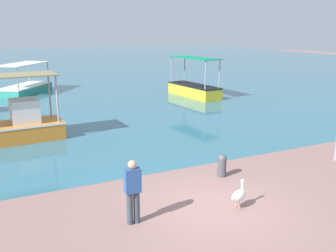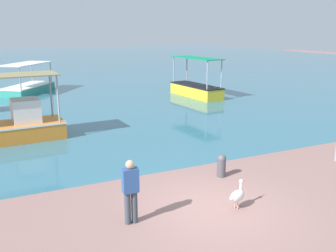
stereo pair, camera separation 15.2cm
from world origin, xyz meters
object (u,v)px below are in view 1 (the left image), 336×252
(fishing_boat_center, at_px, (0,127))
(fishing_boat_near_left, at_px, (194,88))
(mooring_bollard, at_px, (222,165))
(pelican, at_px, (239,195))
(fishing_boat_near_right, at_px, (25,87))
(fisherman_standing, at_px, (133,190))

(fishing_boat_center, bearing_deg, fishing_boat_near_left, 25.54)
(mooring_bollard, bearing_deg, pelican, -112.10)
(mooring_bollard, bearing_deg, fishing_boat_near_right, 101.61)
(fishing_boat_center, height_order, pelican, fishing_boat_center)
(fishing_boat_center, bearing_deg, fishing_boat_near_right, 80.33)
(mooring_bollard, relative_size, fisherman_standing, 0.46)
(fishing_boat_center, distance_m, fisherman_standing, 9.46)
(fishing_boat_near_left, distance_m, pelican, 17.56)
(fishing_boat_center, bearing_deg, mooring_bollard, -48.87)
(fishing_boat_near_left, distance_m, fishing_boat_near_right, 12.94)
(pelican, bearing_deg, fisherman_standing, 170.80)
(fishing_boat_center, height_order, fishing_boat_near_left, fishing_boat_center)
(fishing_boat_center, bearing_deg, fisherman_standing, -73.31)
(fishing_boat_near_left, xyz_separation_m, fishing_boat_near_right, (-10.96, 6.88, -0.12))
(fisherman_standing, bearing_deg, fishing_boat_near_left, 55.70)
(fishing_boat_near_left, bearing_deg, pelican, -115.57)
(fishing_boat_near_left, distance_m, fisherman_standing, 18.61)
(fisherman_standing, bearing_deg, fishing_boat_center, 106.69)
(pelican, bearing_deg, fishing_boat_near_left, 64.43)
(fishing_boat_near_left, distance_m, mooring_bollard, 15.29)
(pelican, bearing_deg, fishing_boat_center, 120.54)
(fishing_boat_center, distance_m, fishing_boat_near_right, 13.38)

